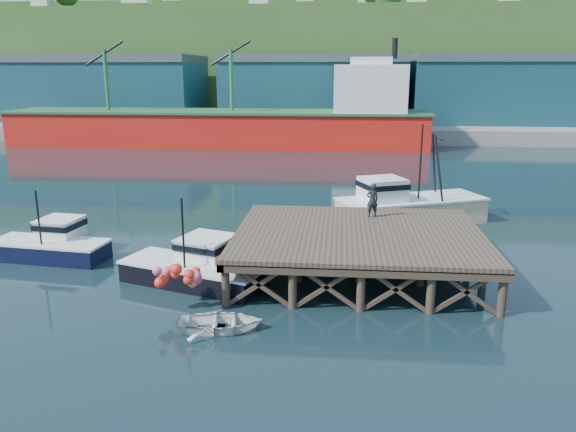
# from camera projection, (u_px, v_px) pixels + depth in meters

# --- Properties ---
(ground) EXTENTS (300.00, 300.00, 0.00)m
(ground) POSITION_uv_depth(u_px,v_px,m) (249.00, 268.00, 28.52)
(ground) COLOR black
(ground) RESTS_ON ground
(wharf) EXTENTS (12.00, 10.00, 2.62)m
(wharf) POSITION_uv_depth(u_px,v_px,m) (359.00, 236.00, 27.35)
(wharf) COLOR brown
(wharf) RESTS_ON ground
(far_quay) EXTENTS (160.00, 40.00, 2.00)m
(far_quay) POSITION_uv_depth(u_px,v_px,m) (315.00, 124.00, 95.73)
(far_quay) COLOR gray
(far_quay) RESTS_ON ground
(warehouse_left) EXTENTS (32.00, 16.00, 9.00)m
(warehouse_left) POSITION_uv_depth(u_px,v_px,m) (102.00, 91.00, 92.73)
(warehouse_left) COLOR #194852
(warehouse_left) RESTS_ON far_quay
(warehouse_mid) EXTENTS (28.00, 16.00, 9.00)m
(warehouse_mid) POSITION_uv_depth(u_px,v_px,m) (314.00, 92.00, 89.54)
(warehouse_mid) COLOR #194852
(warehouse_mid) RESTS_ON far_quay
(warehouse_right) EXTENTS (30.00, 16.00, 9.00)m
(warehouse_right) POSITION_uv_depth(u_px,v_px,m) (507.00, 93.00, 86.80)
(warehouse_right) COLOR #194852
(warehouse_right) RESTS_ON far_quay
(cargo_ship) EXTENTS (55.50, 10.00, 13.75)m
(cargo_ship) POSITION_uv_depth(u_px,v_px,m) (244.00, 121.00, 74.72)
(cargo_ship) COLOR red
(cargo_ship) RESTS_ON ground
(hillside) EXTENTS (220.00, 50.00, 22.00)m
(hillside) POSITION_uv_depth(u_px,v_px,m) (322.00, 65.00, 122.14)
(hillside) COLOR #2D511E
(hillside) RESTS_ON ground
(boat_navy) EXTENTS (6.40, 3.72, 3.87)m
(boat_navy) POSITION_uv_depth(u_px,v_px,m) (52.00, 244.00, 29.99)
(boat_navy) COLOR black
(boat_navy) RESTS_ON ground
(boat_black) EXTENTS (7.36, 6.10, 4.27)m
(boat_black) POSITION_uv_depth(u_px,v_px,m) (197.00, 266.00, 26.53)
(boat_black) COLOR black
(boat_black) RESTS_ON ground
(trawler) EXTENTS (10.25, 6.90, 6.47)m
(trawler) POSITION_uv_depth(u_px,v_px,m) (408.00, 203.00, 36.85)
(trawler) COLOR beige
(trawler) RESTS_ON ground
(dinghy) EXTENTS (3.55, 2.76, 0.68)m
(dinghy) POSITION_uv_depth(u_px,v_px,m) (220.00, 322.00, 21.62)
(dinghy) COLOR silver
(dinghy) RESTS_ON ground
(dockworker) EXTENTS (0.77, 0.62, 1.82)m
(dockworker) POSITION_uv_depth(u_px,v_px,m) (372.00, 200.00, 29.95)
(dockworker) COLOR black
(dockworker) RESTS_ON wharf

